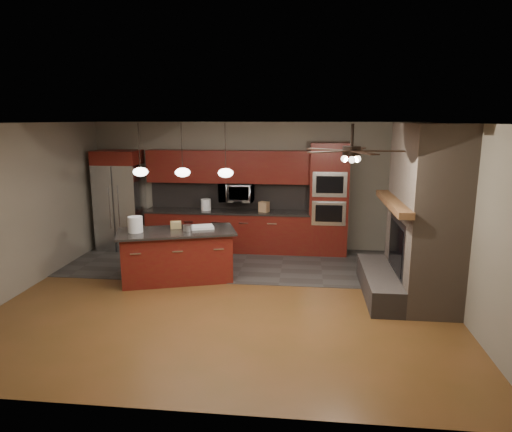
# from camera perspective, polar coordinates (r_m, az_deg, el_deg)

# --- Properties ---
(ground) EXTENTS (7.00, 7.00, 0.00)m
(ground) POSITION_cam_1_polar(r_m,az_deg,el_deg) (7.60, -3.40, -10.09)
(ground) COLOR brown
(ground) RESTS_ON ground
(ceiling) EXTENTS (7.00, 6.00, 0.02)m
(ceiling) POSITION_cam_1_polar(r_m,az_deg,el_deg) (7.04, -3.69, 11.53)
(ceiling) COLOR white
(ceiling) RESTS_ON back_wall
(back_wall) EXTENTS (7.00, 0.02, 2.80)m
(back_wall) POSITION_cam_1_polar(r_m,az_deg,el_deg) (10.12, -0.68, 3.74)
(back_wall) COLOR #746B5D
(back_wall) RESTS_ON ground
(right_wall) EXTENTS (0.02, 6.00, 2.80)m
(right_wall) POSITION_cam_1_polar(r_m,az_deg,el_deg) (7.45, 24.03, -0.31)
(right_wall) COLOR #746B5D
(right_wall) RESTS_ON ground
(left_wall) EXTENTS (0.02, 6.00, 2.80)m
(left_wall) POSITION_cam_1_polar(r_m,az_deg,el_deg) (8.51, -27.47, 0.79)
(left_wall) COLOR #746B5D
(left_wall) RESTS_ON ground
(slate_tile_patch) EXTENTS (7.00, 2.40, 0.01)m
(slate_tile_patch) POSITION_cam_1_polar(r_m,az_deg,el_deg) (9.27, -1.55, -5.90)
(slate_tile_patch) COLOR #373431
(slate_tile_patch) RESTS_ON ground
(fireplace_column) EXTENTS (1.30, 2.10, 2.80)m
(fireplace_column) POSITION_cam_1_polar(r_m,az_deg,el_deg) (7.72, 19.82, -0.36)
(fireplace_column) COLOR #736152
(fireplace_column) RESTS_ON ground
(back_cabinetry) EXTENTS (3.59, 0.64, 2.20)m
(back_cabinetry) POSITION_cam_1_polar(r_m,az_deg,el_deg) (10.02, -3.54, 0.70)
(back_cabinetry) COLOR #551B0F
(back_cabinetry) RESTS_ON ground
(oven_tower) EXTENTS (0.80, 0.63, 2.38)m
(oven_tower) POSITION_cam_1_polar(r_m,az_deg,el_deg) (9.79, 9.04, 2.07)
(oven_tower) COLOR #551B0F
(oven_tower) RESTS_ON ground
(microwave) EXTENTS (0.73, 0.41, 0.50)m
(microwave) POSITION_cam_1_polar(r_m,az_deg,el_deg) (9.92, -2.43, 2.98)
(microwave) COLOR silver
(microwave) RESTS_ON back_cabinetry
(refrigerator) EXTENTS (0.95, 0.75, 2.19)m
(refrigerator) POSITION_cam_1_polar(r_m,az_deg,el_deg) (10.54, -16.64, 1.89)
(refrigerator) COLOR silver
(refrigerator) RESTS_ON ground
(kitchen_island) EXTENTS (2.24, 1.51, 0.92)m
(kitchen_island) POSITION_cam_1_polar(r_m,az_deg,el_deg) (8.33, -9.81, -4.84)
(kitchen_island) COLOR #551B0F
(kitchen_island) RESTS_ON ground
(white_bucket) EXTENTS (0.27, 0.27, 0.28)m
(white_bucket) POSITION_cam_1_polar(r_m,az_deg,el_deg) (8.22, -14.85, -1.02)
(white_bucket) COLOR white
(white_bucket) RESTS_ON kitchen_island
(paint_can) EXTENTS (0.22, 0.22, 0.11)m
(paint_can) POSITION_cam_1_polar(r_m,az_deg,el_deg) (8.16, -8.52, -1.47)
(paint_can) COLOR #B6B7BC
(paint_can) RESTS_ON kitchen_island
(paint_tray) EXTENTS (0.52, 0.44, 0.04)m
(paint_tray) POSITION_cam_1_polar(r_m,az_deg,el_deg) (8.32, -6.89, -1.38)
(paint_tray) COLOR white
(paint_tray) RESTS_ON kitchen_island
(cardboard_box) EXTENTS (0.22, 0.19, 0.12)m
(cardboard_box) POSITION_cam_1_polar(r_m,az_deg,el_deg) (8.39, -9.98, -1.09)
(cardboard_box) COLOR olive
(cardboard_box) RESTS_ON kitchen_island
(counter_bucket) EXTENTS (0.28, 0.28, 0.25)m
(counter_bucket) POSITION_cam_1_polar(r_m,az_deg,el_deg) (10.05, -6.29, 1.43)
(counter_bucket) COLOR white
(counter_bucket) RESTS_ON back_cabinetry
(counter_box) EXTENTS (0.24, 0.22, 0.22)m
(counter_box) POSITION_cam_1_polar(r_m,az_deg,el_deg) (9.80, 1.01, 1.16)
(counter_box) COLOR #A77F56
(counter_box) RESTS_ON back_cabinetry
(pendant_left) EXTENTS (0.26, 0.26, 0.92)m
(pendant_left) POSITION_cam_1_polar(r_m,az_deg,el_deg) (8.20, -14.24, 5.40)
(pendant_left) COLOR black
(pendant_left) RESTS_ON ceiling
(pendant_center) EXTENTS (0.26, 0.26, 0.92)m
(pendant_center) POSITION_cam_1_polar(r_m,az_deg,el_deg) (7.97, -9.16, 5.44)
(pendant_center) COLOR black
(pendant_center) RESTS_ON ceiling
(pendant_right) EXTENTS (0.26, 0.26, 0.92)m
(pendant_right) POSITION_cam_1_polar(r_m,az_deg,el_deg) (7.81, -3.82, 5.43)
(pendant_right) COLOR black
(pendant_right) RESTS_ON ceiling
(ceiling_fan) EXTENTS (1.27, 1.33, 0.41)m
(ceiling_fan) POSITION_cam_1_polar(r_m,az_deg,el_deg) (6.18, 11.87, 8.06)
(ceiling_fan) COLOR black
(ceiling_fan) RESTS_ON ceiling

